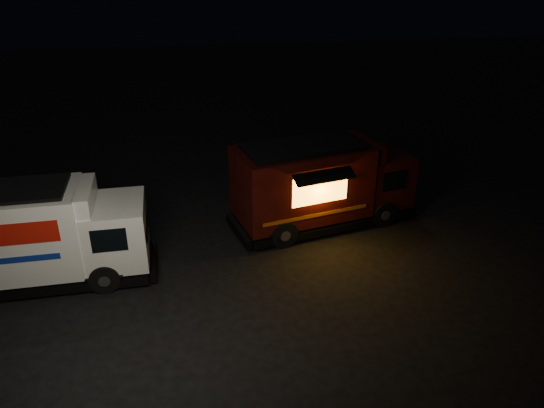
{
  "coord_description": "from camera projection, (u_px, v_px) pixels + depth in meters",
  "views": [
    {
      "loc": [
        -0.39,
        -12.96,
        8.79
      ],
      "look_at": [
        1.89,
        2.0,
        1.33
      ],
      "focal_mm": 35.0,
      "sensor_mm": 36.0,
      "label": 1
    }
  ],
  "objects": [
    {
      "name": "white_truck",
      "position": [
        34.0,
        235.0,
        14.79
      ],
      "size": [
        6.55,
        2.48,
        2.93
      ],
      "primitive_type": null,
      "rotation": [
        0.0,
        0.0,
        0.04
      ],
      "color": "white",
      "rests_on": "ground"
    },
    {
      "name": "red_truck",
      "position": [
        324.0,
        183.0,
        17.97
      ],
      "size": [
        6.74,
        3.77,
        2.96
      ],
      "primitive_type": null,
      "rotation": [
        0.0,
        0.0,
        0.24
      ],
      "color": "#3B0D0A",
      "rests_on": "ground"
    },
    {
      "name": "ground",
      "position": [
        218.0,
        279.0,
        15.43
      ],
      "size": [
        80.0,
        80.0,
        0.0
      ],
      "primitive_type": "plane",
      "color": "black",
      "rests_on": "ground"
    }
  ]
}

